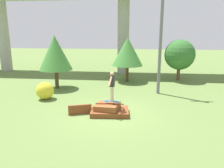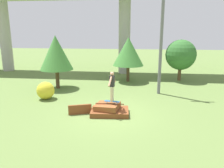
# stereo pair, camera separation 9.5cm
# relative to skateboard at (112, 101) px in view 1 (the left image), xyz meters

# --- Properties ---
(ground_plane) EXTENTS (80.00, 80.00, 0.00)m
(ground_plane) POSITION_rel_skateboard_xyz_m (-0.10, -0.06, -0.65)
(ground_plane) COLOR olive
(scrap_pile) EXTENTS (1.93, 1.38, 0.57)m
(scrap_pile) POSITION_rel_skateboard_xyz_m (-0.15, -0.04, -0.43)
(scrap_pile) COLOR brown
(scrap_pile) RESTS_ON ground_plane
(scrap_plank_loose) EXTENTS (1.12, 0.48, 0.48)m
(scrap_plank_loose) POSITION_rel_skateboard_xyz_m (-1.58, -0.22, -0.40)
(scrap_plank_loose) COLOR brown
(scrap_plank_loose) RESTS_ON ground_plane
(skateboard) EXTENTS (0.79, 0.36, 0.09)m
(skateboard) POSITION_rel_skateboard_xyz_m (0.00, 0.00, 0.00)
(skateboard) COLOR #23517F
(skateboard) RESTS_ON scrap_pile
(skater) EXTENTS (0.27, 1.02, 1.48)m
(skater) POSITION_rel_skateboard_xyz_m (-0.00, -0.00, 0.85)
(skater) COLOR #C6B78E
(skater) RESTS_ON skateboard
(highway_overpass) EXTENTS (44.00, 3.79, 7.69)m
(highway_overpass) POSITION_rel_skateboard_xyz_m (-0.10, 11.01, 5.96)
(highway_overpass) COLOR #A8A59E
(highway_overpass) RESTS_ON ground_plane
(utility_pole) EXTENTS (1.30, 0.20, 7.34)m
(utility_pole) POSITION_rel_skateboard_xyz_m (2.63, 3.99, 3.15)
(utility_pole) COLOR slate
(utility_pole) RESTS_ON ground_plane
(tree_behind_left) EXTENTS (2.46, 2.46, 3.37)m
(tree_behind_left) POSITION_rel_skateboard_xyz_m (4.69, 8.20, 1.48)
(tree_behind_left) COLOR brown
(tree_behind_left) RESTS_ON ground_plane
(tree_behind_right) EXTENTS (2.31, 2.31, 3.75)m
(tree_behind_right) POSITION_rel_skateboard_xyz_m (-4.47, 4.54, 1.90)
(tree_behind_right) COLOR #4C3823
(tree_behind_right) RESTS_ON ground_plane
(tree_mid_back) EXTENTS (2.46, 2.46, 3.56)m
(tree_mid_back) POSITION_rel_skateboard_xyz_m (0.45, 7.29, 1.79)
(tree_mid_back) COLOR #4C3823
(tree_mid_back) RESTS_ON ground_plane
(bush_yellow_flowering) EXTENTS (1.06, 1.06, 1.06)m
(bush_yellow_flowering) POSITION_rel_skateboard_xyz_m (-4.28, 1.97, -0.12)
(bush_yellow_flowering) COLOR gold
(bush_yellow_flowering) RESTS_ON ground_plane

